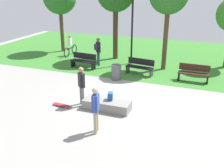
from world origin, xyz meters
TOP-DOWN VIEW (x-y plane):
  - ground_plane at (0.00, 0.00)m, footprint 28.00×28.00m
  - grass_lawn at (0.00, 8.11)m, footprint 26.60×11.78m
  - concrete_ledge at (-0.35, -1.34)m, footprint 1.97×0.75m
  - backpack_on_ledge at (-0.25, -1.22)m, footprint 0.26×0.32m
  - skater_performing_trick at (-0.05, -3.14)m, footprint 0.25×0.43m
  - skater_watching at (-1.51, -1.32)m, footprint 0.37×0.36m
  - skateboard_by_ledge at (-2.27, -1.79)m, footprint 0.82×0.28m
  - park_bench_by_oak at (2.78, 3.38)m, footprint 1.61×0.51m
  - park_bench_near_lamppost at (-0.19, 3.45)m, footprint 1.65×0.69m
  - park_bench_center_lawn at (-3.79, 3.42)m, footprint 1.63×0.61m
  - lamp_post at (-1.28, 5.38)m, footprint 0.28×0.28m
  - trash_bin at (-1.19, 2.16)m, footprint 0.52×0.52m
  - pedestrian_with_backpack at (-3.16, 4.25)m, footprint 0.45×0.44m
  - cyclist_on_bicycle at (-6.04, 5.83)m, footprint 0.22×1.82m

SIDE VIEW (x-z plane):
  - ground_plane at x=0.00m, z-range 0.00..0.00m
  - grass_lawn at x=0.00m, z-range 0.00..0.01m
  - skateboard_by_ledge at x=-2.27m, z-range 0.02..0.10m
  - concrete_ledge at x=-0.35m, z-range 0.00..0.40m
  - trash_bin at x=-1.19m, z-range 0.00..0.84m
  - park_bench_by_oak at x=2.78m, z-range 0.03..0.94m
  - park_bench_near_lamppost at x=-0.19m, z-range 0.03..0.94m
  - park_bench_center_lawn at x=-3.79m, z-range 0.03..0.94m
  - backpack_on_ledge at x=-0.25m, z-range 0.40..0.72m
  - cyclist_on_bicycle at x=-6.04m, z-range -0.13..1.39m
  - skater_watching at x=-1.51m, z-range 0.15..1.86m
  - skater_performing_trick at x=-0.05m, z-range 0.15..1.86m
  - pedestrian_with_backpack at x=-3.16m, z-range 0.18..1.95m
  - lamp_post at x=-1.28m, z-range 0.47..5.12m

